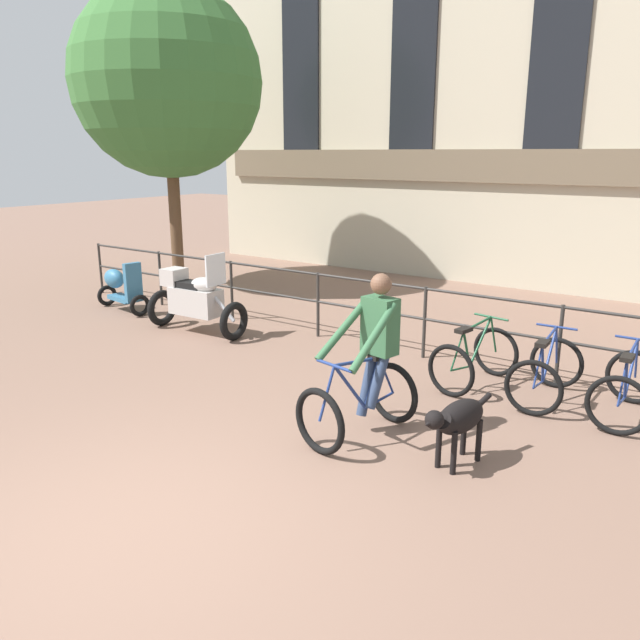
# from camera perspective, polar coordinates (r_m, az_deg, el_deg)

# --- Properties ---
(ground_plane) EXTENTS (60.00, 60.00, 0.00)m
(ground_plane) POSITION_cam_1_polar(r_m,az_deg,el_deg) (5.44, -16.84, -17.63)
(ground_plane) COLOR #7A5B4C
(canal_railing) EXTENTS (15.05, 0.05, 1.05)m
(canal_railing) POSITION_cam_1_polar(r_m,az_deg,el_deg) (9.01, 9.58, 0.89)
(canal_railing) COLOR #2D2B28
(canal_railing) RESTS_ON ground_plane
(building_facade) EXTENTS (18.00, 0.72, 9.80)m
(building_facade) POSITION_cam_1_polar(r_m,az_deg,el_deg) (14.33, 21.39, 22.12)
(building_facade) COLOR #BCB299
(building_facade) RESTS_ON ground_plane
(cyclist_with_bike) EXTENTS (0.90, 1.28, 1.70)m
(cyclist_with_bike) POSITION_cam_1_polar(r_m,az_deg,el_deg) (6.47, 4.41, -4.09)
(cyclist_with_bike) COLOR black
(cyclist_with_bike) RESTS_ON ground_plane
(dog) EXTENTS (0.40, 0.99, 0.66)m
(dog) POSITION_cam_1_polar(r_m,az_deg,el_deg) (6.03, 12.48, -8.84)
(dog) COLOR black
(dog) RESTS_ON ground_plane
(parked_motorcycle) EXTENTS (1.75, 0.69, 1.35)m
(parked_motorcycle) POSITION_cam_1_polar(r_m,az_deg,el_deg) (10.39, -11.36, 1.87)
(parked_motorcycle) COLOR black
(parked_motorcycle) RESTS_ON ground_plane
(parked_bicycle_near_lamp) EXTENTS (0.84, 1.21, 0.86)m
(parked_bicycle_near_lamp) POSITION_cam_1_polar(r_m,az_deg,el_deg) (8.14, 13.92, -3.46)
(parked_bicycle_near_lamp) COLOR black
(parked_bicycle_near_lamp) RESTS_ON ground_plane
(parked_bicycle_mid_left) EXTENTS (0.69, 1.13, 0.86)m
(parked_bicycle_mid_left) POSITION_cam_1_polar(r_m,az_deg,el_deg) (7.89, 19.93, -4.54)
(parked_bicycle_mid_left) COLOR black
(parked_bicycle_mid_left) RESTS_ON ground_plane
(parked_bicycle_mid_right) EXTENTS (0.67, 1.11, 0.86)m
(parked_bicycle_mid_right) POSITION_cam_1_polar(r_m,az_deg,el_deg) (7.73, 26.27, -5.62)
(parked_bicycle_mid_right) COLOR black
(parked_bicycle_mid_right) RESTS_ON ground_plane
(parked_scooter) EXTENTS (1.32, 0.58, 0.96)m
(parked_scooter) POSITION_cam_1_polar(r_m,az_deg,el_deg) (12.25, -17.76, 2.94)
(parked_scooter) COLOR black
(parked_scooter) RESTS_ON ground_plane
(tree_canalside_left) EXTENTS (3.96, 3.96, 6.30)m
(tree_canalside_left) POSITION_cam_1_polar(r_m,az_deg,el_deg) (14.23, -13.79, 20.43)
(tree_canalside_left) COLOR brown
(tree_canalside_left) RESTS_ON ground_plane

